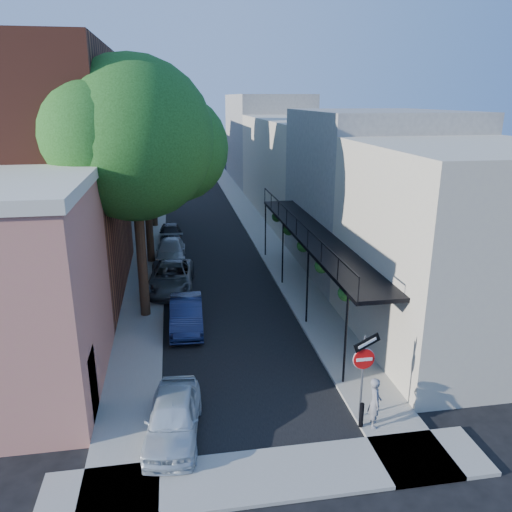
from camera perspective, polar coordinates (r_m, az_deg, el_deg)
name	(u,v)px	position (r m, az deg, el deg)	size (l,w,h in m)	color
ground	(267,452)	(15.32, 1.23, -21.45)	(160.00, 160.00, 0.00)	black
road_surface	(202,216)	(42.83, -6.25, 4.53)	(6.00, 64.00, 0.01)	black
sidewalk_left	(154,217)	(42.79, -11.61, 4.34)	(2.00, 64.00, 0.12)	gray
sidewalk_right	(248,214)	(43.22, -0.93, 4.83)	(2.00, 64.00, 0.12)	gray
sidewalk_cross	(274,475)	(14.53, 2.03, -23.71)	(12.00, 2.00, 0.12)	gray
buildings_left	(79,162)	(41.31, -19.56, 10.11)	(10.10, 59.10, 12.00)	#BE6D61
buildings_right	(307,163)	(42.99, 5.85, 10.58)	(9.80, 55.00, 10.00)	#B6AA96
sign_post	(364,362)	(15.73, 12.23, -11.78)	(0.89, 0.17, 2.99)	#595B60
bollard	(361,415)	(16.10, 11.95, -17.36)	(0.14, 0.14, 0.80)	black
oak_near	(144,142)	(22.03, -12.65, 12.61)	(7.48, 6.80, 11.42)	#382616
oak_mid	(151,145)	(30.03, -11.95, 12.32)	(6.60, 6.00, 10.20)	#382616
oak_far	(155,117)	(38.97, -11.51, 15.27)	(7.70, 7.00, 11.90)	#382616
parked_car_a	(173,417)	(15.66, -9.43, -17.72)	(1.54, 3.82, 1.30)	silver
parked_car_b	(186,314)	(22.06, -7.97, -6.61)	(1.39, 3.98, 1.31)	#141D40
parked_car_c	(171,277)	(26.47, -9.67, -2.41)	(2.28, 4.95, 1.37)	#4E5154
parked_car_d	(171,251)	(31.17, -9.71, 0.56)	(1.76, 4.33, 1.26)	#B8B8BC
parked_car_e	(171,233)	(35.33, -9.74, 2.60)	(1.50, 3.72, 1.27)	black
pedestrian	(375,402)	(16.01, 13.44, -15.95)	(0.59, 0.38, 1.61)	slate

